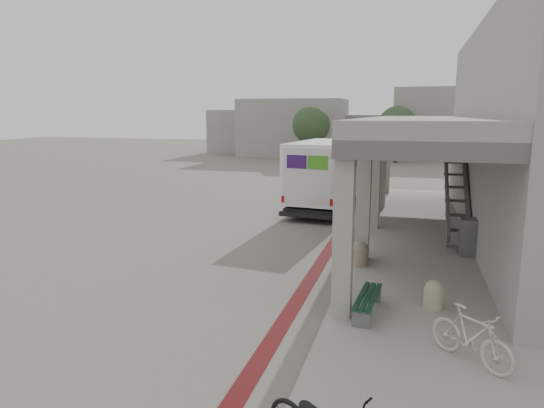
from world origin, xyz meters
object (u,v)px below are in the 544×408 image
(bench, at_px, (367,301))
(utility_cabinet, at_px, (468,237))
(bicycle_cream, at_px, (471,336))
(fedex_truck, at_px, (330,172))

(bench, height_order, utility_cabinet, utility_cabinet)
(bench, xyz_separation_m, bicycle_cream, (1.79, -1.54, 0.19))
(bicycle_cream, bearing_deg, utility_cabinet, 37.62)
(bench, bearing_deg, bicycle_cream, -36.54)
(utility_cabinet, distance_m, bicycle_cream, 6.65)
(fedex_truck, bearing_deg, bench, -70.83)
(utility_cabinet, xyz_separation_m, bicycle_cream, (-0.61, -6.62, -0.06))
(bench, bearing_deg, fedex_truck, 107.36)
(utility_cabinet, bearing_deg, bicycle_cream, -95.28)
(bench, bearing_deg, utility_cabinet, 68.90)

